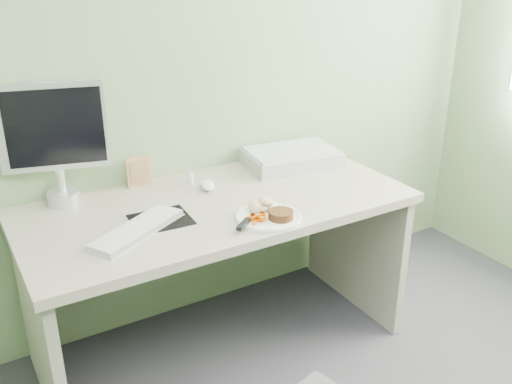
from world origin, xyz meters
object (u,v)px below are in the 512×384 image
plate (268,217)px  desk (218,241)px  scanner (291,158)px  monitor (54,137)px

plate → desk: bearing=111.1°
scanner → monitor: size_ratio=0.86×
desk → scanner: 0.59m
plate → scanner: 0.61m
plate → scanner: (0.41, 0.45, 0.03)m
desk → plate: size_ratio=6.31×
monitor → plate: bearing=-26.5°
desk → scanner: bearing=22.1°
scanner → desk: bearing=-150.2°
plate → monitor: bearing=139.0°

